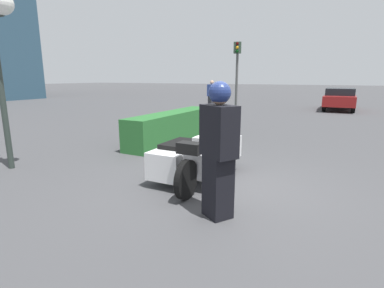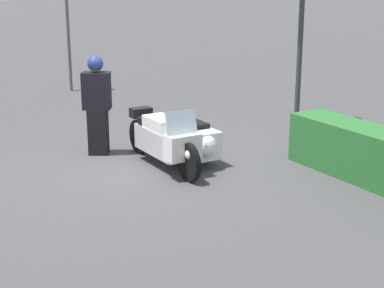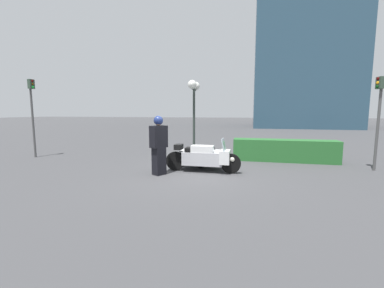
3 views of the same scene
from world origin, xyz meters
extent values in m
plane|color=#424244|center=(0.00, 0.00, 0.00)|extent=(160.00, 160.00, 0.00)
cylinder|color=black|center=(1.25, 0.38, 0.33)|extent=(0.66, 0.10, 0.66)
cylinder|color=black|center=(-0.67, 0.39, 0.33)|extent=(0.66, 0.10, 0.66)
cylinder|color=black|center=(0.11, 0.95, 0.26)|extent=(0.51, 0.10, 0.51)
cube|color=#B7B7BC|center=(0.29, 0.39, 0.46)|extent=(1.35, 0.44, 0.45)
cube|color=white|center=(0.29, 0.39, 0.78)|extent=(0.74, 0.42, 0.24)
cube|color=black|center=(-0.01, 0.39, 0.76)|extent=(0.54, 0.42, 0.12)
cube|color=white|center=(1.05, 0.38, 0.55)|extent=(0.32, 0.59, 0.44)
cube|color=silver|center=(1.00, 0.38, 0.96)|extent=(0.11, 0.57, 0.40)
sphere|color=white|center=(1.30, 0.38, 0.48)|extent=(0.18, 0.18, 0.18)
cube|color=white|center=(0.17, 0.95, 0.40)|extent=(1.52, 0.66, 0.50)
sphere|color=white|center=(0.82, 0.95, 0.43)|extent=(0.48, 0.47, 0.48)
cube|color=black|center=(0.17, 0.95, 0.69)|extent=(0.84, 0.56, 0.09)
cube|color=black|center=(-0.54, 0.39, 0.83)|extent=(0.24, 0.40, 0.18)
cube|color=black|center=(-1.01, -0.30, 0.44)|extent=(0.46, 0.47, 0.89)
cube|color=black|center=(-1.01, -0.30, 1.24)|extent=(0.54, 0.61, 0.70)
sphere|color=tan|center=(-1.01, -0.30, 1.71)|extent=(0.24, 0.24, 0.24)
sphere|color=navy|center=(-1.01, -0.30, 1.75)|extent=(0.30, 0.30, 0.30)
cylinder|color=#2D3833|center=(-0.95, 4.61, 1.63)|extent=(0.12, 0.12, 3.26)
cylinder|color=#4C4C4C|center=(-7.54, 1.47, 1.51)|extent=(0.09, 0.09, 3.02)
camera|label=1|loc=(-4.71, -1.82, 1.95)|focal=28.00mm
camera|label=2|loc=(9.29, -4.35, 3.31)|focal=55.00mm
camera|label=3|loc=(1.88, -8.00, 2.03)|focal=24.00mm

